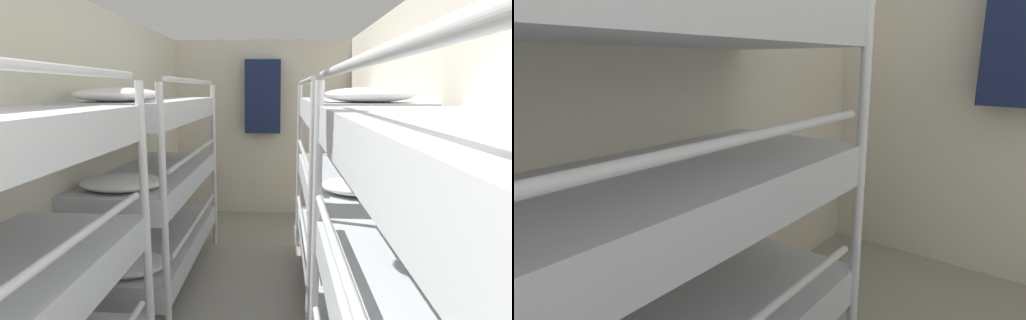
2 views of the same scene
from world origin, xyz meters
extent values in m
cube|color=beige|center=(0.00, 5.56, 1.11)|extent=(2.32, 0.06, 2.22)
cylinder|color=silver|center=(-0.43, 4.39, 0.83)|extent=(0.04, 0.04, 1.66)
cube|color=silver|center=(-0.77, 3.51, 0.89)|extent=(0.67, 1.79, 0.17)
cylinder|color=silver|center=(-0.43, 3.51, 1.12)|extent=(0.03, 1.52, 0.03)
cube|color=silver|center=(-0.77, 3.51, 1.45)|extent=(0.67, 1.79, 0.17)
camera|label=1|loc=(0.26, 0.41, 1.61)|focal=28.00mm
camera|label=2|loc=(0.23, 2.88, 1.31)|focal=28.00mm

